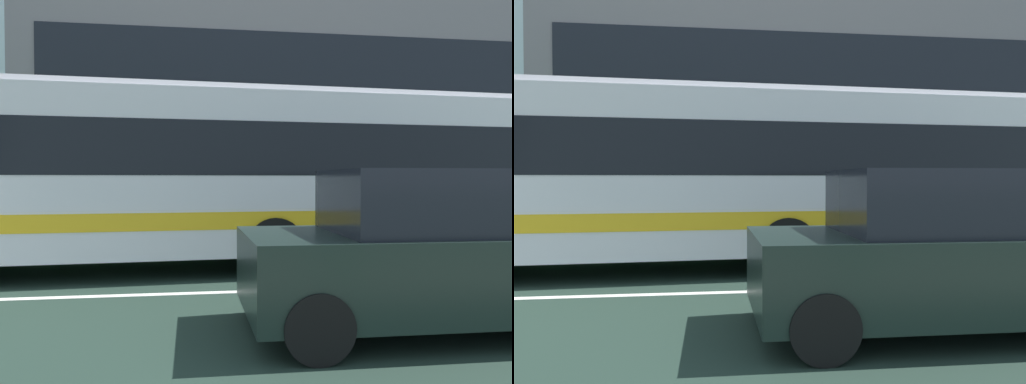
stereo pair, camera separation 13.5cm
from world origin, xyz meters
TOP-DOWN VIEW (x-y plane):
  - hedge_row_far at (1.53, 5.37)m, footprint 16.63×1.10m
  - apartment_block_right at (10.15, 12.82)m, footprint 21.03×8.16m
  - transit_bus at (5.67, 2.06)m, footprint 11.21×3.18m
  - sedan_oncoming at (7.68, -2.06)m, footprint 4.31×1.92m

SIDE VIEW (x-z plane):
  - hedge_row_far at x=1.53m, z-range 0.00..1.19m
  - sedan_oncoming at x=7.68m, z-range -0.04..1.68m
  - transit_bus at x=5.67m, z-range 0.16..3.37m
  - apartment_block_right at x=10.15m, z-range 0.00..9.40m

